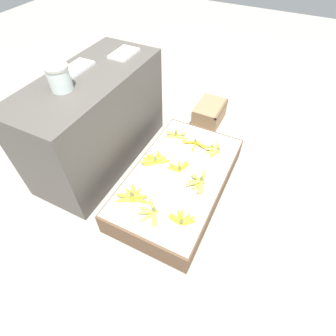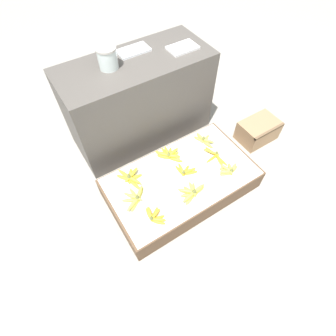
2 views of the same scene
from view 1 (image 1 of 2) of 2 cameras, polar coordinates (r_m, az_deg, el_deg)
The scene contains 16 objects.
ground_plane at distance 2.23m, azimuth 2.17°, elevation -4.76°, with size 10.00×10.00×0.00m, color gray.
display_platform at distance 2.15m, azimuth 2.25°, elevation -3.06°, with size 1.23×0.70×0.21m.
back_vendor_table at distance 2.31m, azimuth -15.27°, elevation 9.75°, with size 1.30×0.57×0.82m.
wooden_crate at distance 2.87m, azimuth 9.03°, elevation 11.69°, with size 0.38×0.26×0.21m.
banana_bunch_front_left at distance 1.80m, azimuth 3.05°, elevation -11.05°, with size 0.12×0.20×0.09m.
banana_bunch_front_midleft at distance 1.99m, azimuth 6.81°, elevation -2.96°, with size 0.24×0.16×0.10m.
banana_bunch_front_midright at distance 2.25m, azimuth 10.24°, elevation 3.90°, with size 0.19×0.14×0.09m.
banana_bunch_middle_left at distance 1.82m, azimuth -3.65°, elevation -9.60°, with size 0.22×0.20×0.10m.
banana_bunch_middle_midleft at distance 2.08m, azimuth 2.47°, elevation 0.25°, with size 0.15×0.16×0.09m.
banana_bunch_middle_midright at distance 2.29m, azimuth 5.96°, elevation 5.29°, with size 0.16×0.27×0.08m.
banana_bunch_back_left at distance 1.91m, azimuth -7.79°, elevation -6.07°, with size 0.20×0.25×0.11m.
banana_bunch_back_midleft at distance 2.14m, azimuth -2.95°, elevation 1.87°, with size 0.20×0.23×0.10m.
banana_bunch_back_midright at distance 2.36m, azimuth 1.79°, elevation 7.26°, with size 0.15×0.22×0.09m.
glass_jar at distance 1.95m, azimuth -22.62°, elevation 17.65°, with size 0.15×0.15×0.16m.
foam_tray_white at distance 2.34m, azimuth -9.56°, elevation 23.42°, with size 0.25×0.16×0.02m.
foam_tray_dark at distance 2.20m, azimuth -19.28°, elevation 19.90°, with size 0.26×0.15×0.02m.
Camera 1 is at (-1.25, -0.53, 1.77)m, focal length 28.00 mm.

